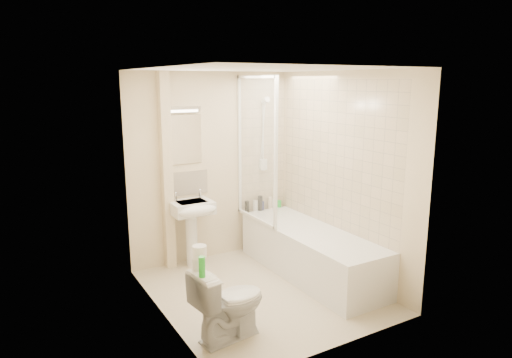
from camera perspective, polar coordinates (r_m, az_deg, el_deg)
floor at (r=5.20m, az=0.67°, el=-13.89°), size 2.50×2.50×0.00m
wall_back at (r=5.88m, az=-5.58°, el=1.49°), size 2.20×0.02×2.40m
wall_left at (r=4.35m, az=-11.84°, el=-2.52°), size 0.02×2.50×2.40m
wall_right at (r=5.43m, az=10.71°, el=0.45°), size 0.02×2.50×2.40m
ceiling at (r=4.67m, az=0.74°, el=13.61°), size 2.20×2.50×0.02m
tile_back at (r=6.18m, az=0.77°, el=4.18°), size 0.70×0.01×1.75m
tile_right at (r=5.46m, az=9.96°, el=2.95°), size 0.01×2.10×1.75m
pipe_boxing at (r=5.60m, az=-11.09°, el=0.78°), size 0.12×0.12×2.40m
splashback at (r=5.76m, az=-8.85°, el=-0.54°), size 0.60×0.02×0.30m
mirror at (r=5.67m, az=-9.03°, el=4.89°), size 0.46×0.01×0.60m
strip_light at (r=5.61m, az=-9.07°, el=8.62°), size 0.42×0.07×0.07m
bathtub at (r=5.55m, az=6.82°, el=-8.97°), size 0.70×2.10×0.55m
shower_screen at (r=5.62m, az=0.02°, el=3.65°), size 0.04×0.92×1.80m
shower_fixture at (r=6.12m, az=0.98°, el=5.25°), size 0.10×0.16×0.99m
pedestal_sink at (r=5.65m, az=-7.89°, el=-4.52°), size 0.50×0.47×0.96m
bottle_black_a at (r=6.14m, az=-1.14°, el=-3.48°), size 0.06×0.06×0.16m
bottle_white_a at (r=6.20m, az=-0.08°, el=-3.37°), size 0.06×0.06×0.15m
bottle_black_b at (r=6.23m, az=0.52°, el=-3.04°), size 0.07×0.07×0.20m
bottle_blue at (r=6.25m, az=0.76°, el=-3.34°), size 0.06×0.06×0.12m
bottle_cream at (r=6.31m, az=1.78°, el=-2.99°), size 0.06×0.06×0.17m
bottle_white_b at (r=6.35m, az=2.21°, el=-3.11°), size 0.06×0.06×0.12m
bottle_green at (r=6.40m, az=2.91°, el=-3.11°), size 0.06×0.06×0.10m
toilet at (r=4.23m, az=-3.38°, el=-15.12°), size 0.56×0.78×0.69m
toilet_roll_lower at (r=4.03m, az=-7.24°, el=-10.45°), size 0.11×0.11×0.10m
toilet_roll_upper at (r=4.00m, az=-7.07°, el=-8.98°), size 0.12×0.12×0.10m
green_bottle at (r=3.86m, az=-6.77°, el=-10.85°), size 0.06×0.06×0.18m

